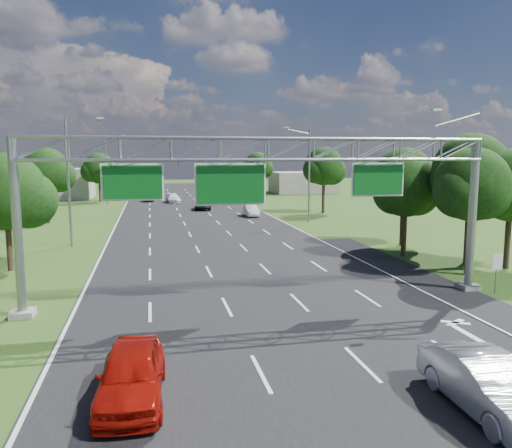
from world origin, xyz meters
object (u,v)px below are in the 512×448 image
object	(u,v)px
traffic_signal	(234,169)
red_coupe	(131,374)
silver_sedan	(487,385)
box_truck	(214,190)
regulatory_sign	(497,265)
sign_gantry	(268,162)

from	to	relation	value
traffic_signal	red_coupe	distance (m)	63.52
red_coupe	silver_sedan	distance (m)	10.21
box_truck	traffic_signal	bearing A→B (deg)	-75.09
silver_sedan	regulatory_sign	bearing A→B (deg)	52.94
regulatory_sign	traffic_signal	distance (m)	54.37
sign_gantry	traffic_signal	bearing A→B (deg)	82.32
sign_gantry	silver_sedan	xyz separation A→B (m)	(3.57, -11.71, -6.09)
regulatory_sign	box_truck	bearing A→B (deg)	96.37
red_coupe	box_truck	xyz separation A→B (m)	(11.33, 70.55, 0.54)
regulatory_sign	traffic_signal	world-z (taller)	traffic_signal
regulatory_sign	red_coupe	world-z (taller)	regulatory_sign
sign_gantry	traffic_signal	size ratio (longest dim) A/B	1.92
sign_gantry	box_truck	xyz separation A→B (m)	(5.08, 61.62, -5.55)
sign_gantry	box_truck	distance (m)	62.08
traffic_signal	box_truck	distance (m)	9.65
sign_gantry	regulatory_sign	xyz separation A→B (m)	(12.07, -1.02, -5.38)
sign_gantry	silver_sedan	distance (m)	13.67
silver_sedan	sign_gantry	bearing A→B (deg)	108.38
traffic_signal	silver_sedan	xyz separation A→B (m)	(-3.57, -64.71, -4.37)
sign_gantry	red_coupe	world-z (taller)	sign_gantry
regulatory_sign	red_coupe	xyz separation A→B (m)	(-18.32, -7.91, -0.70)
regulatory_sign	traffic_signal	bearing A→B (deg)	95.20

